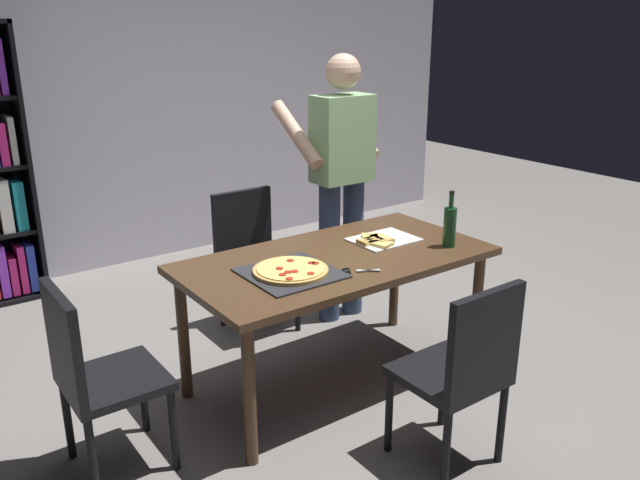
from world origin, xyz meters
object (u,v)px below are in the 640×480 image
(chair_left_end, at_px, (93,370))
(pepperoni_pizza_on_tray, at_px, (291,271))
(chair_far_side, at_px, (251,252))
(dining_table, at_px, (336,270))
(wine_bottle, at_px, (450,226))
(person_serving_pizza, at_px, (341,173))
(chair_near_camera, at_px, (463,366))
(kitchen_scissors, at_px, (354,271))

(chair_left_end, xyz_separation_m, pepperoni_pizza_on_tray, (0.97, -0.07, 0.25))
(chair_far_side, height_order, chair_left_end, same)
(dining_table, distance_m, pepperoni_pizza_on_tray, 0.36)
(pepperoni_pizza_on_tray, xyz_separation_m, wine_bottle, (0.94, -0.17, 0.10))
(chair_far_side, bearing_deg, person_serving_pizza, -21.53)
(dining_table, relative_size, pepperoni_pizza_on_tray, 3.81)
(pepperoni_pizza_on_tray, height_order, wine_bottle, wine_bottle)
(chair_far_side, height_order, wine_bottle, wine_bottle)
(dining_table, bearing_deg, chair_near_camera, -90.00)
(person_serving_pizza, xyz_separation_m, wine_bottle, (0.04, -0.93, -0.13))
(chair_far_side, bearing_deg, chair_left_end, -145.23)
(kitchen_scissors, bearing_deg, chair_near_camera, -84.36)
(person_serving_pizza, height_order, wine_bottle, person_serving_pizza)
(chair_far_side, relative_size, chair_left_end, 1.00)
(dining_table, relative_size, kitchen_scissors, 8.63)
(chair_left_end, height_order, person_serving_pizza, person_serving_pizza)
(chair_far_side, bearing_deg, chair_near_camera, -90.00)
(dining_table, distance_m, chair_far_side, 0.93)
(chair_far_side, distance_m, pepperoni_pizza_on_tray, 1.07)
(chair_near_camera, bearing_deg, chair_left_end, 145.23)
(person_serving_pizza, relative_size, kitchen_scissors, 9.12)
(chair_near_camera, bearing_deg, pepperoni_pizza_on_tray, 111.96)
(kitchen_scissors, bearing_deg, pepperoni_pizza_on_tray, 149.20)
(pepperoni_pizza_on_tray, distance_m, kitchen_scissors, 0.32)
(chair_near_camera, bearing_deg, chair_far_side, 90.00)
(chair_left_end, xyz_separation_m, wine_bottle, (1.91, -0.24, 0.36))
(chair_near_camera, bearing_deg, wine_bottle, 48.40)
(chair_near_camera, xyz_separation_m, kitchen_scissors, (-0.07, 0.68, 0.24))
(chair_left_end, bearing_deg, person_serving_pizza, 20.28)
(chair_left_end, xyz_separation_m, person_serving_pizza, (1.87, 0.69, 0.49))
(dining_table, height_order, pepperoni_pizza_on_tray, pepperoni_pizza_on_tray)
(chair_left_end, bearing_deg, kitchen_scissors, -10.59)
(pepperoni_pizza_on_tray, bearing_deg, dining_table, 11.82)
(dining_table, xyz_separation_m, person_serving_pizza, (0.56, 0.69, 0.33))
(chair_near_camera, relative_size, person_serving_pizza, 0.51)
(kitchen_scissors, bearing_deg, wine_bottle, -0.25)
(chair_near_camera, distance_m, chair_left_end, 1.60)
(pepperoni_pizza_on_tray, bearing_deg, chair_left_end, 175.84)
(pepperoni_pizza_on_tray, bearing_deg, kitchen_scissors, -30.80)
(chair_left_end, distance_m, person_serving_pizza, 2.05)
(chair_left_end, distance_m, kitchen_scissors, 1.29)
(chair_left_end, relative_size, kitchen_scissors, 4.69)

